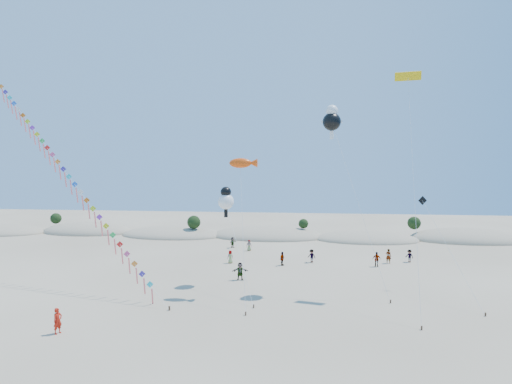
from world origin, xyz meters
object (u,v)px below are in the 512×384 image
at_px(kite_train, 64,171).
at_px(fish_kite, 243,163).
at_px(flyer_foreground, 58,321).
at_px(parafoil_kite, 408,80).

relative_size(kite_train, fish_kite, 2.05).
bearing_deg(flyer_foreground, parafoil_kite, -40.62).
distance_m(kite_train, fish_kite, 19.07).
bearing_deg(kite_train, parafoil_kite, 1.17).
bearing_deg(parafoil_kite, flyer_foreground, -152.38).
xyz_separation_m(kite_train, flyer_foreground, (7.19, -13.47, -10.46)).
bearing_deg(fish_kite, kite_train, 174.32).
height_order(kite_train, parafoil_kite, kite_train).
bearing_deg(flyer_foreground, fish_kite, -23.69).
relative_size(fish_kite, flyer_foreground, 6.80).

